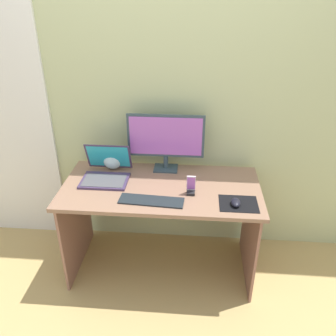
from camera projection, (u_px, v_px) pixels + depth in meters
name	position (u px, v px, depth m)	size (l,w,h in m)	color
ground_plane	(162.00, 265.00, 2.82)	(8.00, 8.00, 0.00)	tan
wall_back	(166.00, 98.00, 2.58)	(6.00, 0.04, 2.50)	#B5BF8D
door_left	(1.00, 125.00, 2.76)	(0.82, 0.02, 2.02)	white
desk	(161.00, 204.00, 2.54)	(1.39, 0.68, 0.74)	#896551
monitor	(166.00, 139.00, 2.57)	(0.57, 0.14, 0.44)	#31434D
laptop	(106.00, 172.00, 2.55)	(0.34, 0.32, 0.23)	#3D2D4E
fishbowl	(113.00, 160.00, 2.68)	(0.15, 0.15, 0.15)	silver
keyboard_external	(151.00, 201.00, 2.30)	(0.43, 0.12, 0.01)	black
mousepad	(238.00, 204.00, 2.27)	(0.25, 0.20, 0.00)	black
mouse	(236.00, 202.00, 2.25)	(0.06, 0.10, 0.04)	black
phone_in_dock	(191.00, 187.00, 2.36)	(0.06, 0.05, 0.14)	black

